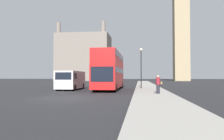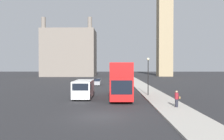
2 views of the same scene
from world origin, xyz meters
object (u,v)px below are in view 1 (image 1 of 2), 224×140
(white_van, at_px, (71,80))
(pedestrian, at_px, (158,84))
(parked_sedan, at_px, (100,81))
(red_double_decker_bus, at_px, (110,69))
(street_lamp, at_px, (141,61))

(white_van, distance_m, pedestrian, 11.81)
(white_van, distance_m, parked_sedan, 19.16)
(pedestrian, bearing_deg, red_double_decker_bus, 125.09)
(white_van, relative_size, pedestrian, 3.45)
(pedestrian, xyz_separation_m, street_lamp, (-1.36, 8.65, 2.57))
(white_van, bearing_deg, parked_sedan, 89.84)
(pedestrian, bearing_deg, parked_sedan, 110.70)
(white_van, bearing_deg, street_lamp, 13.68)
(red_double_decker_bus, relative_size, pedestrian, 6.98)
(white_van, height_order, street_lamp, street_lamp)
(street_lamp, bearing_deg, red_double_decker_bus, -160.82)
(street_lamp, xyz_separation_m, parked_sedan, (-8.37, 17.10, -2.86))
(red_double_decker_bus, distance_m, white_van, 4.86)
(red_double_decker_bus, distance_m, street_lamp, 4.14)
(white_van, height_order, pedestrian, white_van)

